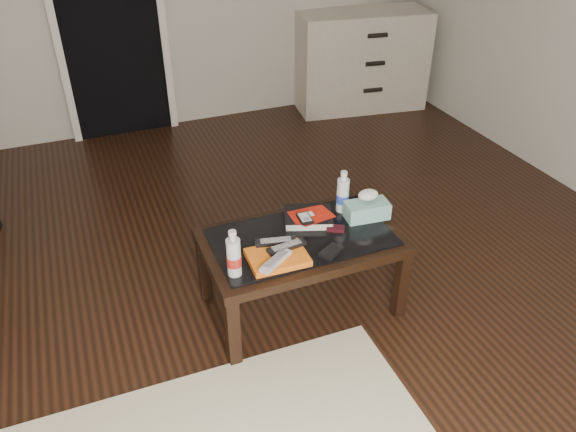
# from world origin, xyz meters

# --- Properties ---
(ground) EXTENTS (5.00, 5.00, 0.00)m
(ground) POSITION_xyz_m (0.00, 0.00, 0.00)
(ground) COLOR black
(ground) RESTS_ON ground
(doorway) EXTENTS (0.90, 0.08, 2.07)m
(doorway) POSITION_xyz_m (-0.40, 2.47, 1.02)
(doorway) COLOR black
(doorway) RESTS_ON ground
(coffee_table) EXTENTS (1.00, 0.60, 0.46)m
(coffee_table) POSITION_xyz_m (0.13, -0.22, 0.40)
(coffee_table) COLOR black
(coffee_table) RESTS_ON ground
(dresser) EXTENTS (1.26, 0.67, 0.90)m
(dresser) POSITION_xyz_m (1.80, 2.23, 0.45)
(dresser) COLOR beige
(dresser) RESTS_ON ground
(magazines) EXTENTS (0.29, 0.22, 0.03)m
(magazines) POSITION_xyz_m (-0.05, -0.36, 0.48)
(magazines) COLOR orange
(magazines) RESTS_ON coffee_table
(remote_silver) EXTENTS (0.19, 0.15, 0.02)m
(remote_silver) POSITION_xyz_m (-0.08, -0.41, 0.50)
(remote_silver) COLOR silver
(remote_silver) RESTS_ON magazines
(remote_black_front) EXTENTS (0.20, 0.08, 0.02)m
(remote_black_front) POSITION_xyz_m (0.01, -0.33, 0.50)
(remote_black_front) COLOR black
(remote_black_front) RESTS_ON magazines
(remote_black_back) EXTENTS (0.21, 0.09, 0.02)m
(remote_black_back) POSITION_xyz_m (-0.03, -0.27, 0.50)
(remote_black_back) COLOR black
(remote_black_back) RESTS_ON magazines
(textbook) EXTENTS (0.30, 0.27, 0.05)m
(textbook) POSITION_xyz_m (0.22, -0.11, 0.48)
(textbook) COLOR black
(textbook) RESTS_ON coffee_table
(dvd_mailers) EXTENTS (0.19, 0.14, 0.01)m
(dvd_mailers) POSITION_xyz_m (0.22, -0.12, 0.51)
(dvd_mailers) COLOR red
(dvd_mailers) RESTS_ON textbook
(ipod) EXTENTS (0.07, 0.11, 0.02)m
(ipod) POSITION_xyz_m (0.18, -0.16, 0.52)
(ipod) COLOR black
(ipod) RESTS_ON dvd_mailers
(flip_phone) EXTENTS (0.10, 0.09, 0.02)m
(flip_phone) POSITION_xyz_m (0.32, -0.24, 0.47)
(flip_phone) COLOR black
(flip_phone) RESTS_ON coffee_table
(wallet) EXTENTS (0.14, 0.12, 0.02)m
(wallet) POSITION_xyz_m (0.21, -0.41, 0.47)
(wallet) COLOR black
(wallet) RESTS_ON coffee_table
(water_bottle_left) EXTENTS (0.08, 0.08, 0.24)m
(water_bottle_left) POSITION_xyz_m (-0.27, -0.39, 0.58)
(water_bottle_left) COLOR silver
(water_bottle_left) RESTS_ON coffee_table
(water_bottle_right) EXTENTS (0.07, 0.07, 0.24)m
(water_bottle_right) POSITION_xyz_m (0.43, -0.08, 0.58)
(water_bottle_right) COLOR silver
(water_bottle_right) RESTS_ON coffee_table
(tissue_box) EXTENTS (0.24, 0.14, 0.09)m
(tissue_box) POSITION_xyz_m (0.52, -0.19, 0.51)
(tissue_box) COLOR teal
(tissue_box) RESTS_ON coffee_table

